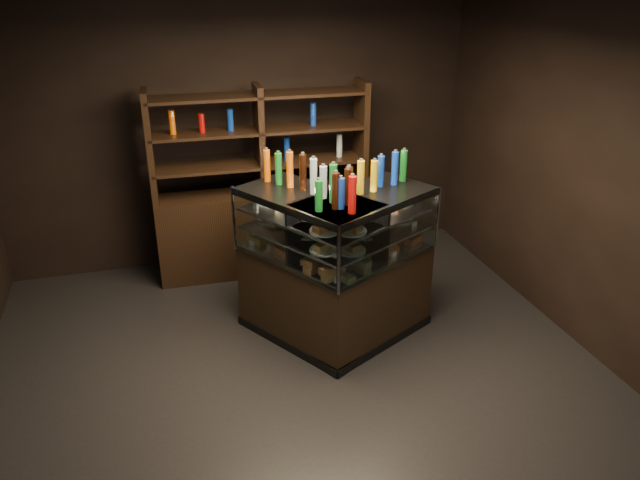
# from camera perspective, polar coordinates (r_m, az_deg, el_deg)

# --- Properties ---
(ground) EXTENTS (5.00, 5.00, 0.00)m
(ground) POSITION_cam_1_polar(r_m,az_deg,el_deg) (5.18, -1.65, -12.76)
(ground) COLOR black
(ground) RESTS_ON ground
(room_shell) EXTENTS (5.02, 5.02, 3.01)m
(room_shell) POSITION_cam_1_polar(r_m,az_deg,el_deg) (4.29, -1.96, 8.35)
(room_shell) COLOR black
(room_shell) RESTS_ON ground
(display_case) EXTENTS (1.73, 1.39, 1.36)m
(display_case) POSITION_cam_1_polar(r_m,az_deg,el_deg) (5.49, 1.43, -4.69)
(display_case) COLOR black
(display_case) RESTS_ON ground
(food_display) EXTENTS (1.38, 1.08, 0.42)m
(food_display) POSITION_cam_1_polar(r_m,az_deg,el_deg) (5.23, 1.50, 0.81)
(food_display) COLOR #D6814D
(food_display) RESTS_ON display_case
(bottles_top) EXTENTS (1.22, 0.94, 0.30)m
(bottles_top) POSITION_cam_1_polar(r_m,az_deg,el_deg) (5.07, 1.56, 5.60)
(bottles_top) COLOR silver
(bottles_top) RESTS_ON display_case
(potted_conifer) EXTENTS (0.40, 0.40, 0.86)m
(potted_conifer) POSITION_cam_1_polar(r_m,az_deg,el_deg) (6.26, 6.32, -0.61)
(potted_conifer) COLOR black
(potted_conifer) RESTS_ON ground
(back_shelving) EXTENTS (2.22, 0.50, 2.00)m
(back_shelving) POSITION_cam_1_polar(r_m,az_deg,el_deg) (6.65, -5.27, 2.10)
(back_shelving) COLOR black
(back_shelving) RESTS_ON ground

